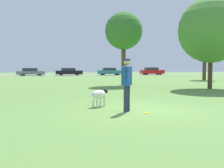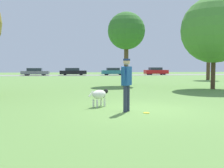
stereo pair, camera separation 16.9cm
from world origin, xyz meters
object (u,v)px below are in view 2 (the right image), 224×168
object	(u,v)px
tree_far_right	(209,41)
parked_car_teal	(113,71)
person	(127,80)
dog	(100,95)
parked_car_grey	(35,72)
tree_near_right	(214,30)
frisbee	(146,113)
tree_mid_center	(126,31)
parked_car_red	(156,71)
parked_car_black	(73,72)

from	to	relation	value
tree_far_right	parked_car_teal	xyz separation A→B (m)	(-8.10, 17.77, -3.75)
person	dog	world-z (taller)	person
person	tree_far_right	size ratio (longest dim) A/B	0.31
tree_far_right	parked_car_grey	xyz separation A→B (m)	(-21.51, 17.70, -3.77)
parked_car_teal	tree_far_right	bearing A→B (deg)	-64.89
person	tree_near_right	bearing A→B (deg)	-10.05
tree_near_right	parked_car_teal	xyz separation A→B (m)	(-2.00, 29.34, -3.31)
tree_near_right	parked_car_teal	distance (m)	29.59
frisbee	tree_mid_center	bearing A→B (deg)	80.87
parked_car_grey	parked_car_teal	world-z (taller)	parked_car_teal
parked_car_red	frisbee	bearing A→B (deg)	-109.88
frisbee	parked_car_red	size ratio (longest dim) A/B	0.05
dog	parked_car_red	distance (m)	39.09
parked_car_black	dog	bearing A→B (deg)	-90.55
tree_far_right	parked_car_red	world-z (taller)	tree_far_right
tree_near_right	parked_car_grey	bearing A→B (deg)	117.77
person	tree_mid_center	size ratio (longest dim) A/B	0.30
person	parked_car_teal	size ratio (longest dim) A/B	0.41
parked_car_black	parked_car_grey	bearing A→B (deg)	-178.46
tree_near_right	parked_car_red	size ratio (longest dim) A/B	1.45
parked_car_grey	tree_far_right	bearing A→B (deg)	-38.12
tree_mid_center	tree_far_right	distance (m)	13.28
tree_mid_center	parked_car_grey	size ratio (longest dim) A/B	1.29
frisbee	tree_near_right	size ratio (longest dim) A/B	0.03
frisbee	parked_car_grey	size ratio (longest dim) A/B	0.05
parked_car_grey	parked_car_black	size ratio (longest dim) A/B	0.99
frisbee	parked_car_teal	xyz separation A→B (m)	(5.09, 37.56, 0.64)
tree_mid_center	parked_car_black	xyz separation A→B (m)	(-4.06, 25.23, -3.71)
tree_far_right	dog	bearing A→B (deg)	-128.70
person	tree_far_right	world-z (taller)	tree_far_right
frisbee	parked_car_teal	size ratio (longest dim) A/B	0.05
person	parked_car_black	world-z (taller)	person
person	dog	distance (m)	1.58
person	parked_car_black	size ratio (longest dim) A/B	0.39
parked_car_red	parked_car_black	bearing A→B (deg)	179.59
parked_car_teal	parked_car_red	xyz separation A→B (m)	(7.95, 0.41, 0.01)
person	dog	bearing A→B (deg)	66.73
tree_far_right	tree_near_right	bearing A→B (deg)	-117.82
tree_mid_center	dog	bearing A→B (deg)	-107.12
parked_car_black	parked_car_teal	bearing A→B (deg)	-3.82
frisbee	parked_car_red	xyz separation A→B (m)	(13.04, 37.96, 0.66)
tree_mid_center	parked_car_black	bearing A→B (deg)	99.14
tree_far_right	parked_car_grey	bearing A→B (deg)	140.55
tree_far_right	parked_car_black	world-z (taller)	tree_far_right
tree_mid_center	parked_car_teal	size ratio (longest dim) A/B	1.37
parked_car_red	tree_mid_center	bearing A→B (deg)	-114.39
parked_car_black	tree_near_right	bearing A→B (deg)	-74.50
dog	parked_car_red	xyz separation A→B (m)	(14.40, 36.34, 0.22)
tree_far_right	parked_car_black	bearing A→B (deg)	130.16
dog	frisbee	size ratio (longest dim) A/B	4.05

